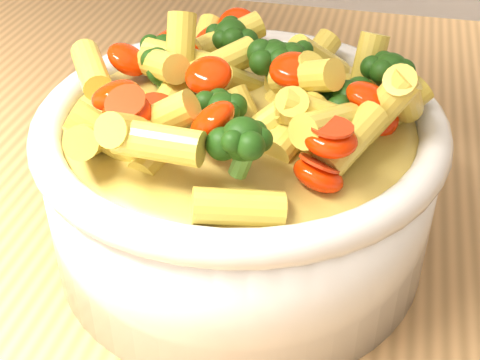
# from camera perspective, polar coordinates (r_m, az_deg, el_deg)

# --- Properties ---
(table) EXTENTS (1.20, 0.80, 0.90)m
(table) POSITION_cam_1_polar(r_m,az_deg,el_deg) (0.59, 11.73, -10.42)
(table) COLOR tan
(table) RESTS_ON ground
(serving_bowl) EXTENTS (0.26, 0.26, 0.11)m
(serving_bowl) POSITION_cam_1_polar(r_m,az_deg,el_deg) (0.45, -0.00, 0.14)
(serving_bowl) COLOR silver
(serving_bowl) RESTS_ON table
(pasta_salad) EXTENTS (0.21, 0.21, 0.05)m
(pasta_salad) POSITION_cam_1_polar(r_m,az_deg,el_deg) (0.41, -0.00, 8.08)
(pasta_salad) COLOR #E9D049
(pasta_salad) RESTS_ON serving_bowl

